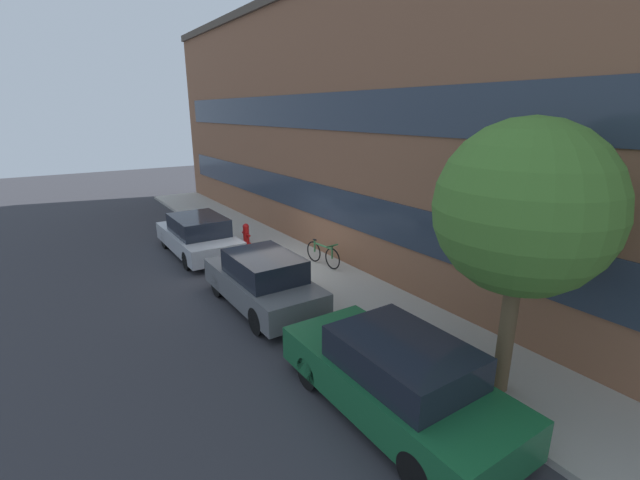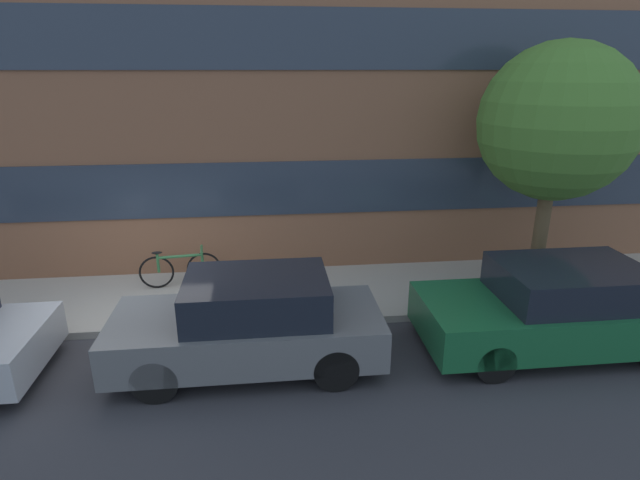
{
  "view_description": "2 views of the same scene",
  "coord_description": "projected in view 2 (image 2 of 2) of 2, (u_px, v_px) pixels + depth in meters",
  "views": [
    {
      "loc": [
        11.0,
        -5.29,
        4.74
      ],
      "look_at": [
        2.34,
        0.43,
        1.6
      ],
      "focal_mm": 24.0,
      "sensor_mm": 36.0,
      "label": 1
    },
    {
      "loc": [
        2.3,
        -7.58,
        4.22
      ],
      "look_at": [
        3.17,
        0.28,
        1.48
      ],
      "focal_mm": 28.0,
      "sensor_mm": 36.0,
      "label": 2
    }
  ],
  "objects": [
    {
      "name": "ground_plane",
      "position": [
        132.0,
        337.0,
        8.26
      ],
      "size": [
        56.0,
        56.0,
        0.0
      ],
      "primitive_type": "plane",
      "color": "#333338"
    },
    {
      "name": "sidewalk_strip",
      "position": [
        147.0,
        301.0,
        9.37
      ],
      "size": [
        28.0,
        2.41,
        0.13
      ],
      "color": "#A8A399",
      "rests_on": "ground_plane"
    },
    {
      "name": "parked_car_green",
      "position": [
        559.0,
        308.0,
        7.75
      ],
      "size": [
        4.2,
        1.74,
        1.39
      ],
      "rotation": [
        0.0,
        0.0,
        3.14
      ],
      "color": "#195B33",
      "rests_on": "ground_plane"
    },
    {
      "name": "parked_car_grey",
      "position": [
        250.0,
        323.0,
        7.25
      ],
      "size": [
        3.89,
        1.61,
        1.42
      ],
      "rotation": [
        0.0,
        0.0,
        3.14
      ],
      "color": "slate",
      "rests_on": "ground_plane"
    },
    {
      "name": "street_tree",
      "position": [
        557.0,
        123.0,
        8.71
      ],
      "size": [
        2.75,
        2.75,
        4.57
      ],
      "color": "brown",
      "rests_on": "sidewalk_strip"
    },
    {
      "name": "rowhouse_facade",
      "position": [
        141.0,
        63.0,
        9.53
      ],
      "size": [
        28.0,
        1.02,
        8.6
      ],
      "color": "brown",
      "rests_on": "ground_plane"
    },
    {
      "name": "bicycle",
      "position": [
        181.0,
        268.0,
        9.76
      ],
      "size": [
        1.56,
        0.44,
        0.76
      ],
      "rotation": [
        0.0,
        0.0,
        0.11
      ],
      "color": "black",
      "rests_on": "sidewalk_strip"
    }
  ]
}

